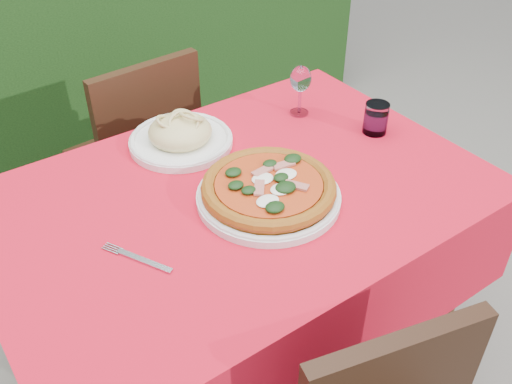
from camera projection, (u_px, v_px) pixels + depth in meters
ground at (242, 369)px, 1.90m from camera, size 60.00×60.00×0.00m
dining_table at (239, 236)px, 1.54m from camera, size 1.26×0.86×0.75m
chair_far at (141, 151)px, 2.06m from camera, size 0.41×0.41×0.86m
pizza_plate at (269, 190)px, 1.40m from camera, size 0.41×0.41×0.07m
pasta_plate at (181, 135)px, 1.61m from camera, size 0.29×0.29×0.08m
water_glass at (376, 120)px, 1.65m from camera, size 0.07×0.07×0.09m
wine_glass at (301, 81)px, 1.70m from camera, size 0.06×0.06×0.16m
fork at (144, 261)px, 1.25m from camera, size 0.11×0.18×0.01m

